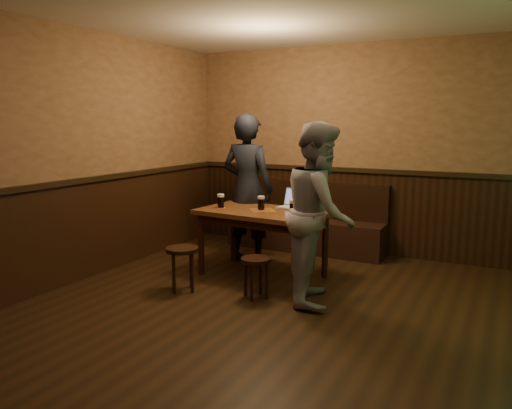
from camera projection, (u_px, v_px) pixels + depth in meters
The scene contains 12 objects.
room at pixel (274, 190), 4.30m from camera, with size 5.04×6.04×2.84m.
bench at pixel (306, 228), 6.98m from camera, with size 2.20×0.50×0.95m.
pub_table at pixel (263, 219), 5.73m from camera, with size 1.51×0.94×0.78m.
stool_left at pixel (182, 256), 5.27m from camera, with size 0.39×0.39×0.47m.
stool_right at pixel (256, 266), 5.06m from camera, with size 0.33×0.33×0.42m.
pint_left at pixel (221, 201), 5.86m from camera, with size 0.11×0.11×0.17m.
pint_mid at pixel (261, 203), 5.71m from camera, with size 0.11×0.11×0.16m.
pint_right at pixel (293, 208), 5.37m from camera, with size 0.11×0.11×0.17m.
laptop at pixel (293, 203), 5.85m from camera, with size 0.36×0.31×0.23m.
menu at pixel (306, 219), 5.21m from camera, with size 0.22×0.15×0.00m, color silver.
person_suit at pixel (248, 189), 6.30m from camera, with size 0.69×0.45×1.88m, color black.
person_grey at pixel (320, 213), 4.91m from camera, with size 0.87×0.68×1.79m, color #949499.
Camera 1 is at (1.84, -3.63, 1.79)m, focal length 35.00 mm.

